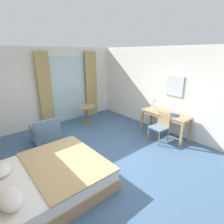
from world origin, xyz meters
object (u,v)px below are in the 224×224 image
(armchair_by_window, at_px, (45,133))
(round_cafe_table, at_px, (86,111))
(desk_lamp, at_px, (154,102))
(bed, at_px, (46,179))
(closed_book, at_px, (174,115))
(writing_desk, at_px, (165,116))
(desk_chair, at_px, (161,125))

(armchair_by_window, xyz_separation_m, round_cafe_table, (1.77, 0.55, 0.18))
(desk_lamp, bearing_deg, armchair_by_window, 151.25)
(bed, height_order, closed_book, bed)
(bed, distance_m, armchair_by_window, 2.01)
(writing_desk, distance_m, closed_book, 0.31)
(writing_desk, relative_size, desk_lamp, 3.19)
(desk_chair, bearing_deg, desk_lamp, 64.58)
(desk_chair, relative_size, desk_lamp, 1.80)
(desk_chair, distance_m, desk_lamp, 0.77)
(writing_desk, distance_m, round_cafe_table, 2.85)
(desk_lamp, height_order, closed_book, desk_lamp)
(bed, xyz_separation_m, writing_desk, (3.79, -0.09, 0.42))
(desk_lamp, relative_size, armchair_by_window, 0.59)
(desk_chair, bearing_deg, writing_desk, 14.92)
(desk_lamp, bearing_deg, desk_chair, -115.42)
(desk_chair, relative_size, round_cafe_table, 1.27)
(closed_book, bearing_deg, writing_desk, 75.74)
(writing_desk, bearing_deg, desk_chair, -165.08)
(writing_desk, bearing_deg, round_cafe_table, 117.67)
(desk_chair, bearing_deg, bed, 176.86)
(bed, relative_size, round_cafe_table, 3.11)
(writing_desk, distance_m, desk_chair, 0.43)
(writing_desk, height_order, armchair_by_window, armchair_by_window)
(writing_desk, xyz_separation_m, closed_book, (-0.01, -0.28, 0.11))
(desk_lamp, distance_m, round_cafe_table, 2.52)
(bed, xyz_separation_m, closed_book, (3.78, -0.37, 0.53))
(armchair_by_window, bearing_deg, closed_book, -36.28)
(desk_lamp, distance_m, closed_book, 0.72)
(bed, bearing_deg, desk_lamp, 4.31)
(closed_book, distance_m, round_cafe_table, 3.11)
(desk_lamp, distance_m, armchair_by_window, 3.43)
(desk_lamp, bearing_deg, round_cafe_table, 118.43)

